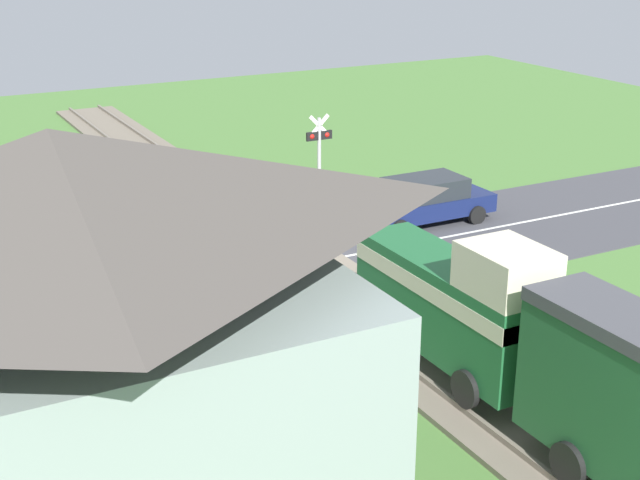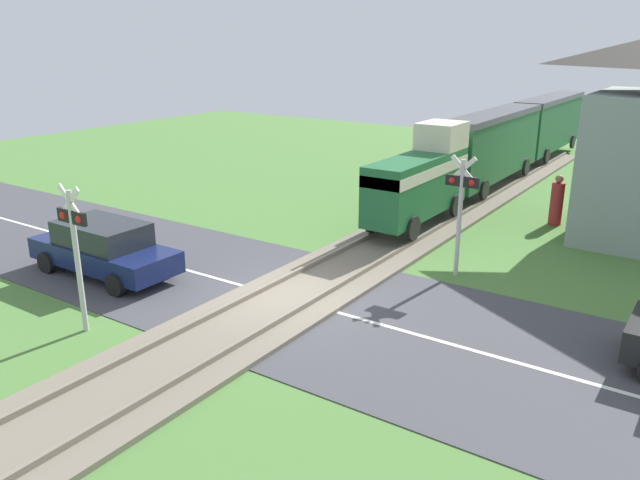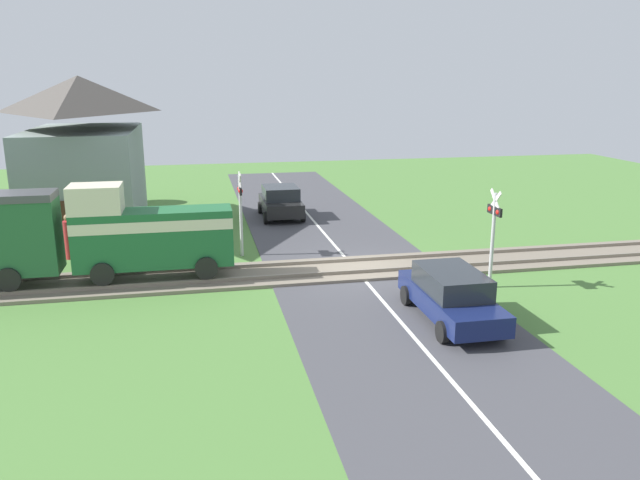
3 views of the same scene
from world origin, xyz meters
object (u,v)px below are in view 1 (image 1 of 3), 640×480
crossing_signal_east_approach (265,256)px  pedestrian_by_station (382,470)px  car_near_crossing (424,200)px  station_building (75,396)px  crossing_signal_west_approach (319,151)px

crossing_signal_east_approach → pedestrian_by_station: bearing=81.8°
car_near_crossing → pedestrian_by_station: bearing=53.2°
crossing_signal_east_approach → pedestrian_by_station: size_ratio=1.89×
station_building → crossing_signal_east_approach: bearing=-131.1°
crossing_signal_west_approach → car_near_crossing: bearing=135.2°
crossing_signal_west_approach → pedestrian_by_station: bearing=65.9°
crossing_signal_east_approach → pedestrian_by_station: crossing_signal_east_approach is taller
car_near_crossing → crossing_signal_west_approach: (2.46, -2.44, 1.32)m
car_near_crossing → crossing_signal_west_approach: 3.71m
pedestrian_by_station → station_building: bearing=-1.1°
car_near_crossing → crossing_signal_east_approach: bearing=33.9°
crossing_signal_west_approach → pedestrian_by_station: size_ratio=1.89×
crossing_signal_east_approach → crossing_signal_west_approach: bearing=-125.1°
car_near_crossing → station_building: 18.07m
crossing_signal_west_approach → station_building: station_building is taller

